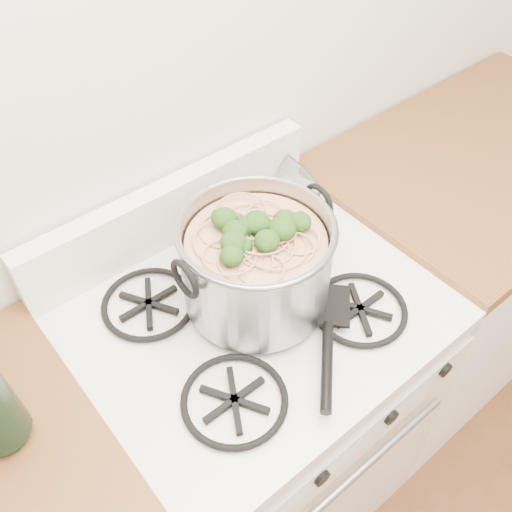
% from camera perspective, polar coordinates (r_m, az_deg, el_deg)
% --- Properties ---
extents(gas_range, '(0.76, 0.66, 0.92)m').
position_cam_1_polar(gas_range, '(1.62, -0.08, -15.62)').
color(gas_range, white).
rests_on(gas_range, ground).
extents(counter_right, '(1.00, 0.65, 0.92)m').
position_cam_1_polar(counter_right, '(2.05, 19.23, -0.36)').
color(counter_right, silver).
rests_on(counter_right, ground).
extents(stock_pot, '(0.35, 0.32, 0.21)m').
position_cam_1_polar(stock_pot, '(1.15, 0.00, -0.73)').
color(stock_pot, gray).
rests_on(stock_pot, gas_range).
extents(spatula, '(0.42, 0.42, 0.02)m').
position_cam_1_polar(spatula, '(1.21, 7.28, -4.66)').
color(spatula, black).
rests_on(spatula, gas_range).
extents(glass_bowl, '(0.13, 0.13, 0.03)m').
position_cam_1_polar(glass_bowl, '(1.42, -0.48, 5.54)').
color(glass_bowl, white).
rests_on(glass_bowl, gas_range).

